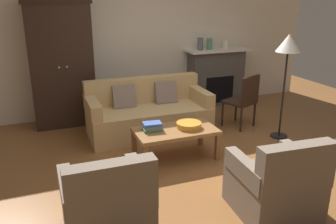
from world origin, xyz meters
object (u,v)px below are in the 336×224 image
at_px(fruit_bowl, 189,125).
at_px(armchair_near_right, 276,186).
at_px(coffee_table, 175,133).
at_px(fireplace, 216,76).
at_px(couch, 148,114).
at_px(floor_lamp, 288,49).
at_px(mantel_vase_cream, 226,44).
at_px(armoire, 61,64).
at_px(armchair_near_left, 107,207).
at_px(mantel_vase_slate, 200,44).
at_px(book_stack, 153,127).
at_px(mantel_vase_jade, 210,44).
at_px(side_chair_wooden, 244,98).

relative_size(fruit_bowl, armchair_near_right, 0.38).
xyz_separation_m(coffee_table, armchair_near_right, (0.46, -1.57, -0.05)).
height_order(fireplace, fruit_bowl, fireplace).
height_order(fruit_bowl, armchair_near_right, armchair_near_right).
xyz_separation_m(couch, floor_lamp, (1.87, -0.90, 1.06)).
bearing_deg(coffee_table, mantel_vase_cream, 46.76).
relative_size(armoire, floor_lamp, 1.29).
relative_size(fireplace, armoire, 0.61).
height_order(armchair_near_right, floor_lamp, floor_lamp).
bearing_deg(armoire, armchair_near_left, -89.28).
xyz_separation_m(couch, armchair_near_left, (-1.15, -2.32, -0.00)).
bearing_deg(couch, mantel_vase_slate, 35.70).
bearing_deg(mantel_vase_cream, mantel_vase_slate, 180.00).
distance_m(couch, book_stack, 0.99).
xyz_separation_m(fruit_bowl, armchair_near_left, (-1.40, -1.30, -0.14)).
xyz_separation_m(mantel_vase_slate, armchair_near_left, (-2.53, -3.31, -0.92)).
height_order(book_stack, mantel_vase_jade, mantel_vase_jade).
height_order(armoire, couch, armoire).
relative_size(mantel_vase_slate, armchair_near_left, 0.27).
distance_m(couch, mantel_vase_cream, 2.35).
bearing_deg(armchair_near_left, mantel_vase_cream, 46.99).
bearing_deg(coffee_table, floor_lamp, 3.28).
bearing_deg(coffee_table, fruit_bowl, -3.28).
xyz_separation_m(fireplace, armoire, (-2.95, -0.08, 0.46)).
distance_m(mantel_vase_cream, side_chair_wooden, 1.55).
relative_size(couch, mantel_vase_cream, 10.79).
bearing_deg(coffee_table, couch, 93.33).
bearing_deg(armoire, mantel_vase_cream, 1.10).
height_order(mantel_vase_slate, mantel_vase_cream, mantel_vase_slate).
bearing_deg(mantel_vase_cream, armoire, -178.90).
bearing_deg(armoire, couch, -38.01).
distance_m(fruit_bowl, side_chair_wooden, 1.47).
distance_m(armoire, armchair_near_left, 3.33).
relative_size(armoire, fruit_bowl, 6.09).
bearing_deg(armoire, fireplace, 1.51).
xyz_separation_m(mantel_vase_slate, floor_lamp, (0.49, -1.90, 0.14)).
xyz_separation_m(armchair_near_right, floor_lamp, (1.36, 1.67, 1.06)).
height_order(coffee_table, book_stack, book_stack).
bearing_deg(armchair_near_right, book_stack, 114.99).
xyz_separation_m(armchair_near_right, side_chair_wooden, (1.04, 2.23, 0.20)).
relative_size(armoire, couch, 1.07).
xyz_separation_m(mantel_vase_jade, floor_lamp, (0.29, -1.90, 0.15)).
distance_m(coffee_table, mantel_vase_jade, 2.65).
relative_size(fireplace, mantel_vase_slate, 5.38).
height_order(fireplace, mantel_vase_jade, mantel_vase_jade).
bearing_deg(book_stack, fireplace, 44.27).
distance_m(coffee_table, floor_lamp, 2.08).
height_order(armchair_near_left, floor_lamp, floor_lamp).
bearing_deg(coffee_table, mantel_vase_slate, 56.57).
height_order(book_stack, floor_lamp, floor_lamp).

